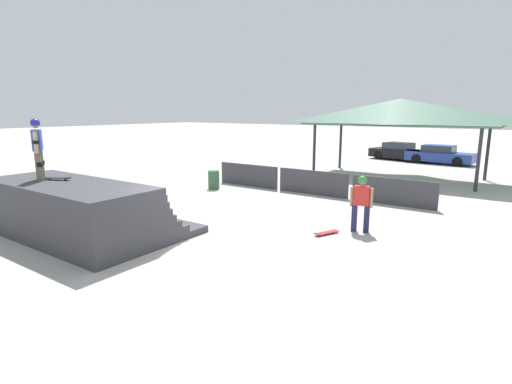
{
  "coord_description": "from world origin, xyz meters",
  "views": [
    {
      "loc": [
        7.17,
        -7.58,
        3.61
      ],
      "look_at": [
        -0.45,
        3.26,
        0.89
      ],
      "focal_mm": 28.0,
      "sensor_mm": 36.0,
      "label": 1
    }
  ],
  "objects_px": {
    "skateboard_on_ground": "(326,233)",
    "parked_car_black": "(399,152)",
    "trash_bin": "(214,180)",
    "parked_car_blue": "(440,155)",
    "skater_on_deck": "(38,145)",
    "bystander_walking": "(361,199)",
    "skateboard_on_deck": "(57,178)"
  },
  "relations": [
    {
      "from": "skateboard_on_ground",
      "to": "parked_car_black",
      "type": "bearing_deg",
      "value": -146.67
    },
    {
      "from": "trash_bin",
      "to": "parked_car_blue",
      "type": "distance_m",
      "value": 17.05
    },
    {
      "from": "skateboard_on_ground",
      "to": "trash_bin",
      "type": "bearing_deg",
      "value": -91.6
    },
    {
      "from": "trash_bin",
      "to": "parked_car_black",
      "type": "relative_size",
      "value": 0.19
    },
    {
      "from": "skateboard_on_ground",
      "to": "parked_car_blue",
      "type": "height_order",
      "value": "parked_car_blue"
    },
    {
      "from": "skater_on_deck",
      "to": "parked_car_black",
      "type": "xyz_separation_m",
      "value": [
        3.5,
        24.35,
        -2.03
      ]
    },
    {
      "from": "bystander_walking",
      "to": "trash_bin",
      "type": "bearing_deg",
      "value": -31.92
    },
    {
      "from": "trash_bin",
      "to": "parked_car_blue",
      "type": "relative_size",
      "value": 0.19
    },
    {
      "from": "parked_car_blue",
      "to": "trash_bin",
      "type": "bearing_deg",
      "value": -108.63
    },
    {
      "from": "parked_car_black",
      "to": "parked_car_blue",
      "type": "bearing_deg",
      "value": -1.06
    },
    {
      "from": "bystander_walking",
      "to": "skateboard_on_ground",
      "type": "bearing_deg",
      "value": 35.53
    },
    {
      "from": "parked_car_black",
      "to": "parked_car_blue",
      "type": "distance_m",
      "value": 2.95
    },
    {
      "from": "trash_bin",
      "to": "parked_car_black",
      "type": "height_order",
      "value": "parked_car_black"
    },
    {
      "from": "skateboard_on_ground",
      "to": "parked_car_black",
      "type": "relative_size",
      "value": 0.2
    },
    {
      "from": "bystander_walking",
      "to": "parked_car_blue",
      "type": "height_order",
      "value": "bystander_walking"
    },
    {
      "from": "parked_car_black",
      "to": "parked_car_blue",
      "type": "xyz_separation_m",
      "value": [
        2.88,
        -0.63,
        -0.0
      ]
    },
    {
      "from": "skater_on_deck",
      "to": "skateboard_on_deck",
      "type": "distance_m",
      "value": 1.07
    },
    {
      "from": "skateboard_on_deck",
      "to": "bystander_walking",
      "type": "distance_m",
      "value": 8.97
    },
    {
      "from": "parked_car_black",
      "to": "trash_bin",
      "type": "bearing_deg",
      "value": -92.35
    },
    {
      "from": "skater_on_deck",
      "to": "trash_bin",
      "type": "xyz_separation_m",
      "value": [
        -0.42,
        8.09,
        -2.21
      ]
    },
    {
      "from": "skateboard_on_ground",
      "to": "parked_car_blue",
      "type": "xyz_separation_m",
      "value": [
        -0.57,
        19.08,
        0.54
      ]
    },
    {
      "from": "parked_car_blue",
      "to": "parked_car_black",
      "type": "bearing_deg",
      "value": 172.6
    },
    {
      "from": "skateboard_on_deck",
      "to": "bystander_walking",
      "type": "height_order",
      "value": "bystander_walking"
    },
    {
      "from": "skateboard_on_deck",
      "to": "skater_on_deck",
      "type": "bearing_deg",
      "value": -174.09
    },
    {
      "from": "skateboard_on_ground",
      "to": "trash_bin",
      "type": "distance_m",
      "value": 8.13
    },
    {
      "from": "skater_on_deck",
      "to": "bystander_walking",
      "type": "distance_m",
      "value": 9.57
    },
    {
      "from": "skateboard_on_deck",
      "to": "skateboard_on_ground",
      "type": "height_order",
      "value": "skateboard_on_deck"
    },
    {
      "from": "skateboard_on_deck",
      "to": "bystander_walking",
      "type": "relative_size",
      "value": 0.5
    },
    {
      "from": "bystander_walking",
      "to": "skateboard_on_ground",
      "type": "distance_m",
      "value": 1.46
    },
    {
      "from": "skater_on_deck",
      "to": "trash_bin",
      "type": "bearing_deg",
      "value": 126.66
    },
    {
      "from": "skater_on_deck",
      "to": "skateboard_on_ground",
      "type": "relative_size",
      "value": 2.05
    },
    {
      "from": "trash_bin",
      "to": "parked_car_blue",
      "type": "bearing_deg",
      "value": 66.51
    }
  ]
}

